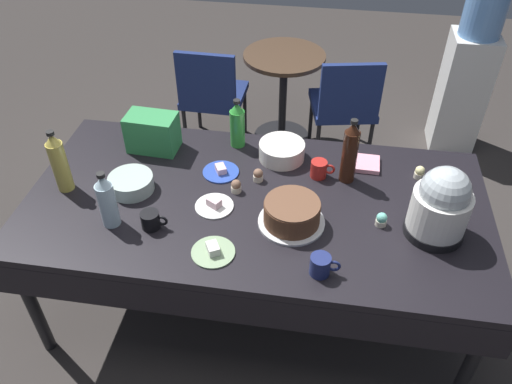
{
  "coord_description": "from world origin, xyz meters",
  "views": [
    {
      "loc": [
        0.29,
        -1.83,
        2.37
      ],
      "look_at": [
        0.0,
        0.0,
        0.8
      ],
      "focal_mm": 36.21,
      "sensor_mm": 36.0,
      "label": 1
    }
  ],
  "objects_px": {
    "glass_salad_bowl": "(131,183)",
    "soda_bottle_lime_soda": "(237,125)",
    "round_cafe_table": "(283,82)",
    "cupcake_rose": "(420,172)",
    "cupcake_lemon": "(258,175)",
    "coffee_mug_navy": "(321,265)",
    "dessert_plate_cobalt": "(221,171)",
    "soda_bottle_water": "(107,201)",
    "frosted_layer_cake": "(292,213)",
    "cupcake_mint": "(462,188)",
    "potluck_table": "(256,210)",
    "dessert_plate_sage": "(213,251)",
    "water_cooler": "(466,76)",
    "soda_carton": "(152,132)",
    "dessert_plate_white": "(214,205)",
    "cupcake_cocoa": "(236,186)",
    "coffee_mug_red": "(319,169)",
    "soda_bottle_cola": "(350,153)",
    "maroon_chair_left": "(212,92)",
    "ceramic_snack_bowl": "(282,151)",
    "maroon_chair_right": "(345,103)",
    "coffee_mug_black": "(151,220)",
    "soda_bottle_ginger_ale": "(59,163)",
    "cupcake_berry": "(381,220)"
  },
  "relations": [
    {
      "from": "soda_bottle_water",
      "to": "soda_bottle_ginger_ale",
      "type": "height_order",
      "value": "soda_bottle_ginger_ale"
    },
    {
      "from": "frosted_layer_cake",
      "to": "soda_bottle_ginger_ale",
      "type": "height_order",
      "value": "soda_bottle_ginger_ale"
    },
    {
      "from": "round_cafe_table",
      "to": "cupcake_rose",
      "type": "bearing_deg",
      "value": -58.37
    },
    {
      "from": "dessert_plate_cobalt",
      "to": "cupcake_mint",
      "type": "bearing_deg",
      "value": 1.09
    },
    {
      "from": "frosted_layer_cake",
      "to": "cupcake_mint",
      "type": "height_order",
      "value": "frosted_layer_cake"
    },
    {
      "from": "cupcake_berry",
      "to": "coffee_mug_navy",
      "type": "height_order",
      "value": "coffee_mug_navy"
    },
    {
      "from": "ceramic_snack_bowl",
      "to": "soda_bottle_lime_soda",
      "type": "bearing_deg",
      "value": 161.03
    },
    {
      "from": "water_cooler",
      "to": "frosted_layer_cake",
      "type": "bearing_deg",
      "value": -119.79
    },
    {
      "from": "cupcake_mint",
      "to": "soda_bottle_lime_soda",
      "type": "distance_m",
      "value": 1.17
    },
    {
      "from": "soda_bottle_lime_soda",
      "to": "water_cooler",
      "type": "height_order",
      "value": "water_cooler"
    },
    {
      "from": "water_cooler",
      "to": "soda_bottle_cola",
      "type": "bearing_deg",
      "value": -118.87
    },
    {
      "from": "soda_bottle_water",
      "to": "dessert_plate_white",
      "type": "bearing_deg",
      "value": 22.45
    },
    {
      "from": "cupcake_rose",
      "to": "coffee_mug_red",
      "type": "relative_size",
      "value": 0.55
    },
    {
      "from": "frosted_layer_cake",
      "to": "soda_bottle_lime_soda",
      "type": "relative_size",
      "value": 1.1
    },
    {
      "from": "potluck_table",
      "to": "dessert_plate_sage",
      "type": "xyz_separation_m",
      "value": [
        -0.13,
        -0.37,
        0.07
      ]
    },
    {
      "from": "frosted_layer_cake",
      "to": "water_cooler",
      "type": "xyz_separation_m",
      "value": [
        1.09,
        1.9,
        -0.22
      ]
    },
    {
      "from": "maroon_chair_right",
      "to": "dessert_plate_white",
      "type": "bearing_deg",
      "value": -111.86
    },
    {
      "from": "cupcake_rose",
      "to": "soda_carton",
      "type": "relative_size",
      "value": 0.26
    },
    {
      "from": "cupcake_lemon",
      "to": "ceramic_snack_bowl",
      "type": "bearing_deg",
      "value": 65.44
    },
    {
      "from": "soda_carton",
      "to": "maroon_chair_left",
      "type": "relative_size",
      "value": 0.31
    },
    {
      "from": "dessert_plate_cobalt",
      "to": "potluck_table",
      "type": "bearing_deg",
      "value": -40.88
    },
    {
      "from": "cupcake_rose",
      "to": "cupcake_lemon",
      "type": "relative_size",
      "value": 1.0
    },
    {
      "from": "dessert_plate_white",
      "to": "coffee_mug_navy",
      "type": "xyz_separation_m",
      "value": [
        0.52,
        -0.33,
        0.03
      ]
    },
    {
      "from": "soda_bottle_lime_soda",
      "to": "maroon_chair_left",
      "type": "height_order",
      "value": "soda_bottle_lime_soda"
    },
    {
      "from": "glass_salad_bowl",
      "to": "soda_bottle_water",
      "type": "height_order",
      "value": "soda_bottle_water"
    },
    {
      "from": "soda_bottle_water",
      "to": "coffee_mug_red",
      "type": "relative_size",
      "value": 2.35
    },
    {
      "from": "coffee_mug_black",
      "to": "maroon_chair_right",
      "type": "distance_m",
      "value": 1.9
    },
    {
      "from": "dessert_plate_sage",
      "to": "soda_carton",
      "type": "distance_m",
      "value": 0.86
    },
    {
      "from": "cupcake_rose",
      "to": "coffee_mug_red",
      "type": "bearing_deg",
      "value": -172.34
    },
    {
      "from": "coffee_mug_navy",
      "to": "round_cafe_table",
      "type": "relative_size",
      "value": 0.18
    },
    {
      "from": "soda_bottle_cola",
      "to": "maroon_chair_left",
      "type": "height_order",
      "value": "soda_bottle_cola"
    },
    {
      "from": "soda_bottle_lime_soda",
      "to": "round_cafe_table",
      "type": "distance_m",
      "value": 1.27
    },
    {
      "from": "cupcake_cocoa",
      "to": "soda_bottle_ginger_ale",
      "type": "relative_size",
      "value": 0.2
    },
    {
      "from": "maroon_chair_left",
      "to": "ceramic_snack_bowl",
      "type": "bearing_deg",
      "value": -59.29
    },
    {
      "from": "cupcake_cocoa",
      "to": "soda_bottle_cola",
      "type": "bearing_deg",
      "value": 18.87
    },
    {
      "from": "dessert_plate_white",
      "to": "soda_bottle_water",
      "type": "xyz_separation_m",
      "value": [
        -0.43,
        -0.18,
        0.12
      ]
    },
    {
      "from": "ceramic_snack_bowl",
      "to": "water_cooler",
      "type": "distance_m",
      "value": 1.86
    },
    {
      "from": "soda_bottle_lime_soda",
      "to": "coffee_mug_navy",
      "type": "xyz_separation_m",
      "value": [
        0.5,
        -0.85,
        -0.08
      ]
    },
    {
      "from": "glass_salad_bowl",
      "to": "cupcake_lemon",
      "type": "distance_m",
      "value": 0.62
    },
    {
      "from": "glass_salad_bowl",
      "to": "cupcake_mint",
      "type": "bearing_deg",
      "value": 7.89
    },
    {
      "from": "cupcake_mint",
      "to": "coffee_mug_red",
      "type": "height_order",
      "value": "coffee_mug_red"
    },
    {
      "from": "cupcake_mint",
      "to": "round_cafe_table",
      "type": "bearing_deg",
      "value": 125.34
    },
    {
      "from": "cupcake_cocoa",
      "to": "round_cafe_table",
      "type": "relative_size",
      "value": 0.09
    },
    {
      "from": "cupcake_mint",
      "to": "cupcake_rose",
      "type": "bearing_deg",
      "value": 154.12
    },
    {
      "from": "cupcake_rose",
      "to": "maroon_chair_right",
      "type": "bearing_deg",
      "value": 107.99
    },
    {
      "from": "dessert_plate_cobalt",
      "to": "soda_bottle_water",
      "type": "relative_size",
      "value": 0.64
    },
    {
      "from": "soda_bottle_ginger_ale",
      "to": "round_cafe_table",
      "type": "bearing_deg",
      "value": 62.58
    },
    {
      "from": "glass_salad_bowl",
      "to": "soda_bottle_lime_soda",
      "type": "relative_size",
      "value": 0.79
    },
    {
      "from": "cupcake_cocoa",
      "to": "coffee_mug_red",
      "type": "xyz_separation_m",
      "value": [
        0.39,
        0.18,
        0.01
      ]
    },
    {
      "from": "soda_bottle_cola",
      "to": "soda_bottle_lime_soda",
      "type": "bearing_deg",
      "value": 160.27
    }
  ]
}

